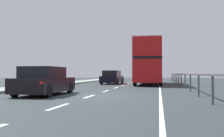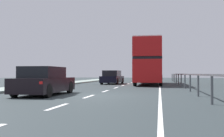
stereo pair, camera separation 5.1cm
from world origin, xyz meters
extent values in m
cube|color=#283134|center=(0.00, 0.00, -0.05)|extent=(73.20, 120.00, 0.10)
cube|color=silver|center=(0.00, -4.81, 0.00)|extent=(0.16, 1.93, 0.01)
cube|color=silver|center=(0.00, -0.70, 0.00)|extent=(0.16, 1.93, 0.01)
cube|color=silver|center=(0.00, 3.42, 0.00)|extent=(0.16, 1.93, 0.01)
cube|color=silver|center=(0.00, 7.53, 0.00)|extent=(0.16, 1.93, 0.01)
cube|color=silver|center=(0.00, 11.64, 0.00)|extent=(0.16, 1.93, 0.01)
cube|color=silver|center=(0.00, 15.76, 0.00)|extent=(0.16, 1.93, 0.01)
cube|color=silver|center=(0.00, 19.87, 0.00)|extent=(0.16, 1.93, 0.01)
cube|color=silver|center=(0.00, 23.98, 0.00)|extent=(0.16, 1.93, 0.01)
cube|color=silver|center=(0.00, 28.10, 0.00)|extent=(0.16, 1.93, 0.01)
cube|color=silver|center=(3.39, 9.00, 0.00)|extent=(0.12, 46.00, 0.01)
cube|color=#4B5054|center=(5.23, 9.00, 1.06)|extent=(0.08, 42.00, 0.08)
cylinder|color=#4B5054|center=(5.23, -3.25, 0.53)|extent=(0.10, 0.10, 1.06)
cylinder|color=#4B5054|center=(5.23, 0.25, 0.53)|extent=(0.10, 0.10, 1.06)
cylinder|color=#4B5054|center=(5.23, 3.75, 0.53)|extent=(0.10, 0.10, 1.06)
cylinder|color=#4B5054|center=(5.23, 7.25, 0.53)|extent=(0.10, 0.10, 1.06)
cylinder|color=#4B5054|center=(5.23, 10.75, 0.53)|extent=(0.10, 0.10, 1.06)
cylinder|color=#4B5054|center=(5.23, 14.25, 0.53)|extent=(0.10, 0.10, 1.06)
cylinder|color=#4B5054|center=(5.23, 17.75, 0.53)|extent=(0.10, 0.10, 1.06)
cylinder|color=#4B5054|center=(5.23, 21.25, 0.53)|extent=(0.10, 0.10, 1.06)
cylinder|color=#4B5054|center=(5.23, 24.75, 0.53)|extent=(0.10, 0.10, 1.06)
cylinder|color=#4B5054|center=(5.23, 28.25, 0.53)|extent=(0.10, 0.10, 1.06)
cube|color=#AE1313|center=(2.36, 14.79, 1.34)|extent=(2.49, 11.42, 1.98)
cube|color=black|center=(2.36, 14.79, 2.45)|extent=(2.51, 10.96, 0.24)
cube|color=#AE1313|center=(2.36, 14.79, 3.39)|extent=(2.49, 11.42, 1.65)
cube|color=silver|center=(2.36, 14.79, 4.27)|extent=(2.44, 11.19, 0.10)
cube|color=black|center=(2.37, 20.48, 1.44)|extent=(2.22, 0.05, 1.39)
cube|color=yellow|center=(2.37, 20.48, 3.81)|extent=(1.48, 0.04, 0.28)
cylinder|color=black|center=(1.23, 19.10, 0.50)|extent=(0.28, 1.00, 1.00)
cylinder|color=black|center=(3.50, 19.10, 0.50)|extent=(0.28, 1.00, 1.00)
cylinder|color=black|center=(1.21, 10.69, 0.50)|extent=(0.28, 1.00, 1.00)
cylinder|color=black|center=(3.48, 10.68, 0.50)|extent=(0.28, 1.00, 1.00)
cube|color=black|center=(-2.52, -0.17, 0.54)|extent=(1.85, 4.45, 0.71)
cube|color=black|center=(-2.52, -0.39, 1.18)|extent=(1.63, 2.45, 0.57)
cube|color=red|center=(-3.34, -2.36, 0.71)|extent=(0.16, 0.06, 0.12)
cube|color=red|center=(-1.70, -2.37, 0.71)|extent=(0.16, 0.06, 0.12)
cylinder|color=black|center=(-3.35, 1.35, 0.32)|extent=(0.20, 0.64, 0.64)
cylinder|color=black|center=(-1.67, 1.35, 0.32)|extent=(0.20, 0.64, 0.64)
cylinder|color=black|center=(-3.36, -1.69, 0.32)|extent=(0.20, 0.64, 0.64)
cylinder|color=black|center=(-1.68, -1.70, 0.32)|extent=(0.20, 0.64, 0.64)
cube|color=black|center=(-1.58, 15.00, 0.51)|extent=(1.92, 4.50, 0.66)
cube|color=black|center=(-1.59, 14.78, 1.13)|extent=(1.64, 2.50, 0.60)
cube|color=red|center=(-2.44, 12.84, 0.67)|extent=(0.16, 0.07, 0.12)
cube|color=red|center=(-0.89, 12.79, 0.67)|extent=(0.16, 0.07, 0.12)
cylinder|color=black|center=(-2.33, 16.55, 0.32)|extent=(0.22, 0.65, 0.64)
cylinder|color=black|center=(-0.73, 16.49, 0.32)|extent=(0.22, 0.65, 0.64)
cylinder|color=black|center=(-2.44, 13.51, 0.32)|extent=(0.22, 0.65, 0.64)
cylinder|color=black|center=(-0.84, 13.45, 0.32)|extent=(0.22, 0.65, 0.64)
camera|label=1|loc=(3.33, -13.46, 1.11)|focal=43.48mm
camera|label=2|loc=(3.38, -13.46, 1.11)|focal=43.48mm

